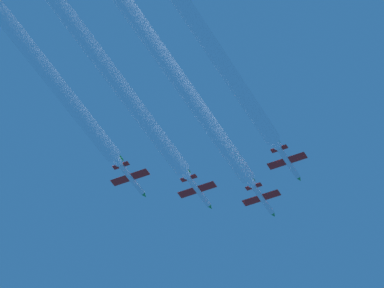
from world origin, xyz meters
The scene contains 8 objects.
jet_lead centered at (0.04, 7.37, 224.48)m, with size 8.97×13.06×3.14m.
jet_left_wingman centered at (-11.11, -3.34, 222.90)m, with size 8.97×13.06×3.14m.
jet_right_wingman centered at (11.16, -3.65, 222.53)m, with size 8.97×13.06×3.14m.
jet_outer_left centered at (-21.97, -15.11, 221.52)m, with size 8.97×13.06×3.14m.
smoke_trail_lead centered at (0.04, -34.01, 224.45)m, with size 3.49×70.89×3.49m.
smoke_trail_left_wingman centered at (-11.11, -43.01, 222.87)m, with size 3.49×67.47×3.49m.
smoke_trail_right_wingman centered at (11.16, -46.79, 222.50)m, with size 3.49×74.43×3.49m.
smoke_trail_outer_left centered at (-21.97, -57.62, 221.49)m, with size 3.49×73.15×3.49m.
Camera 1 is at (100.03, -232.47, 1.92)m, focal length 139.51 mm.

